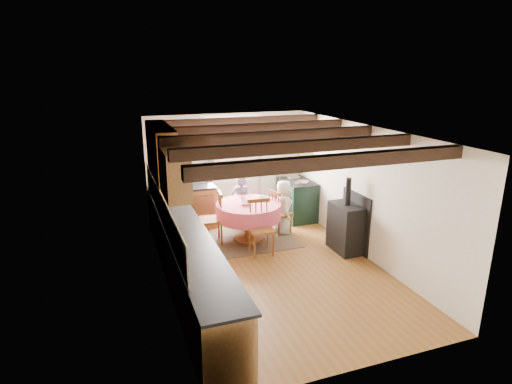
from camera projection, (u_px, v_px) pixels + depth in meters
name	position (u px, v px, depth m)	size (l,w,h in m)	color
floor	(271.00, 267.00, 7.34)	(3.60, 5.50, 0.00)	brown
ceiling	(273.00, 130.00, 6.65)	(3.60, 5.50, 0.00)	white
wall_back	(227.00, 167.00, 9.48)	(3.60, 0.00, 2.40)	silver
wall_front	(366.00, 276.00, 4.51)	(3.60, 0.00, 2.40)	silver
wall_left	(163.00, 214.00, 6.42)	(0.00, 5.50, 2.40)	silver
wall_right	(364.00, 192.00, 7.57)	(0.00, 5.50, 2.40)	silver
beam_a	(336.00, 161.00, 4.87)	(3.60, 0.16, 0.16)	black
beam_b	(300.00, 147.00, 5.77)	(3.60, 0.16, 0.16)	black
beam_c	(273.00, 136.00, 6.68)	(3.60, 0.16, 0.16)	black
beam_d	(252.00, 128.00, 7.58)	(3.60, 0.16, 0.16)	black
beam_e	(236.00, 121.00, 8.48)	(3.60, 0.16, 0.16)	black
splash_left	(162.00, 208.00, 6.69)	(0.02, 4.50, 0.55)	beige
splash_back	(183.00, 170.00, 9.14)	(1.40, 0.02, 0.55)	beige
base_cabinet_left	(185.00, 256.00, 6.73)	(0.60, 5.30, 0.88)	#A0763E
base_cabinet_back	(185.00, 207.00, 9.09)	(1.30, 0.60, 0.88)	#A0763E
worktop_left	(185.00, 230.00, 6.61)	(0.64, 5.30, 0.04)	black
worktop_back	(184.00, 187.00, 8.94)	(1.30, 0.64, 0.04)	black
wall_cabinet_glass	(161.00, 151.00, 7.34)	(0.34, 1.80, 0.90)	#A0763E
wall_cabinet_solid	(175.00, 173.00, 6.00)	(0.34, 0.90, 0.70)	#A0763E
window_frame	(231.00, 149.00, 9.38)	(1.34, 0.03, 1.54)	white
window_pane	(231.00, 149.00, 9.39)	(1.20, 0.01, 1.40)	white
curtain_left	(196.00, 175.00, 9.18)	(0.35, 0.10, 2.10)	#ADADAD
curtain_right	(268.00, 169.00, 9.72)	(0.35, 0.10, 2.10)	#ADADAD
curtain_rod	(232.00, 123.00, 9.13)	(0.03, 0.03, 2.00)	black
wall_picture	(307.00, 144.00, 9.50)	(0.04, 0.50, 0.60)	gold
wall_plate	(271.00, 142.00, 9.64)	(0.30, 0.30, 0.02)	silver
rug	(249.00, 239.00, 8.50)	(1.85, 1.44, 0.01)	#372C27
dining_table	(249.00, 222.00, 8.39)	(1.29, 1.29, 0.78)	#EB515C
chair_near	(261.00, 228.00, 7.71)	(0.45, 0.47, 1.04)	brown
chair_left	(211.00, 218.00, 8.20)	(0.45, 0.47, 1.06)	brown
chair_right	(280.00, 212.00, 8.68)	(0.42, 0.44, 0.97)	brown
aga_range	(297.00, 199.00, 9.60)	(0.64, 0.99, 0.91)	black
cast_iron_stove	(347.00, 215.00, 7.81)	(0.43, 0.72, 1.43)	black
child_far	(241.00, 202.00, 9.02)	(0.42, 0.28, 1.17)	#53566E
child_right	(283.00, 207.00, 8.71)	(0.56, 0.36, 1.14)	silver
bowl_a	(246.00, 203.00, 8.20)	(0.23, 0.23, 0.06)	silver
bowl_b	(263.00, 198.00, 8.51)	(0.19, 0.19, 0.06)	silver
cup	(243.00, 198.00, 8.45)	(0.11, 0.11, 0.10)	silver
canister_tall	(175.00, 183.00, 8.79)	(0.13, 0.13, 0.23)	#262628
canister_wide	(185.00, 182.00, 8.91)	(0.19, 0.19, 0.21)	#262628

